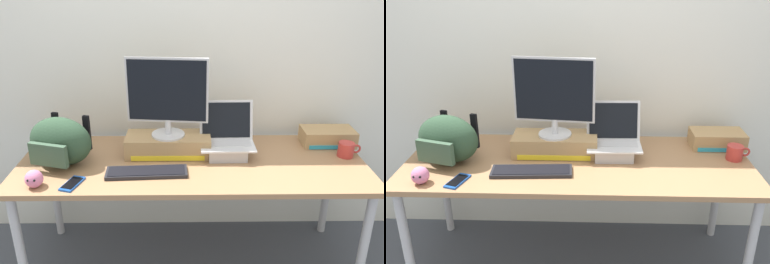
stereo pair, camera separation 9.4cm
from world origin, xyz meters
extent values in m
plane|color=#474C56|center=(0.00, 0.00, 0.00)|extent=(20.00, 20.00, 0.00)
cube|color=silver|center=(0.00, 0.47, 1.30)|extent=(7.00, 0.10, 2.60)
cube|color=#99704C|center=(0.00, 0.00, 0.70)|extent=(1.98, 0.74, 0.03)
cylinder|color=#B2B2B7|center=(-0.93, -0.31, 0.34)|extent=(0.05, 0.05, 0.69)
cylinder|color=#B2B2B7|center=(0.93, -0.31, 0.34)|extent=(0.05, 0.05, 0.69)
cylinder|color=#B2B2B7|center=(-0.93, 0.31, 0.34)|extent=(0.05, 0.05, 0.69)
cylinder|color=#B2B2B7|center=(0.93, 0.31, 0.34)|extent=(0.05, 0.05, 0.69)
cube|color=#A88456|center=(-0.14, 0.10, 0.78)|extent=(0.50, 0.21, 0.12)
cube|color=yellow|center=(-0.14, -0.01, 0.74)|extent=(0.42, 0.00, 0.03)
cylinder|color=silver|center=(-0.14, 0.10, 0.84)|extent=(0.19, 0.19, 0.01)
cylinder|color=silver|center=(-0.14, 0.10, 0.89)|extent=(0.04, 0.04, 0.09)
cube|color=silver|center=(-0.14, 0.10, 1.11)|extent=(0.47, 0.07, 0.37)
cube|color=black|center=(-0.14, 0.09, 1.11)|extent=(0.44, 0.05, 0.35)
cube|color=#ADADB2|center=(0.21, 0.07, 0.76)|extent=(0.22, 0.20, 0.07)
cube|color=silver|center=(0.21, 0.07, 0.80)|extent=(0.32, 0.24, 0.01)
cube|color=#B7B7BC|center=(0.21, 0.08, 0.80)|extent=(0.28, 0.13, 0.00)
cube|color=silver|center=(0.20, 0.15, 0.91)|extent=(0.32, 0.08, 0.23)
cube|color=black|center=(0.20, 0.14, 0.91)|extent=(0.28, 0.07, 0.20)
cube|color=black|center=(-0.25, -0.15, 0.73)|extent=(0.44, 0.15, 0.02)
cube|color=black|center=(-0.25, -0.15, 0.74)|extent=(0.42, 0.13, 0.00)
ellipsoid|color=#28422D|center=(-0.73, -0.02, 0.86)|extent=(0.41, 0.31, 0.28)
cube|color=#38513D|center=(-0.77, -0.14, 0.83)|extent=(0.22, 0.09, 0.12)
cube|color=black|center=(-0.79, 0.12, 0.87)|extent=(0.04, 0.03, 0.21)
cube|color=black|center=(-0.60, 0.06, 0.87)|extent=(0.04, 0.03, 0.21)
cylinder|color=#B2332D|center=(0.90, 0.05, 0.76)|extent=(0.09, 0.09, 0.09)
torus|color=#B2332D|center=(0.96, 0.05, 0.77)|extent=(0.06, 0.01, 0.06)
cube|color=#19479E|center=(-0.62, -0.26, 0.72)|extent=(0.11, 0.17, 0.01)
cube|color=black|center=(-0.62, -0.26, 0.73)|extent=(0.09, 0.13, 0.00)
sphere|color=#CC7099|center=(-0.80, -0.28, 0.77)|extent=(0.09, 0.09, 0.09)
sphere|color=black|center=(-0.82, -0.32, 0.78)|extent=(0.01, 0.01, 0.01)
sphere|color=black|center=(-0.79, -0.32, 0.78)|extent=(0.01, 0.01, 0.01)
cube|color=#A88456|center=(0.85, 0.23, 0.77)|extent=(0.32, 0.18, 0.10)
cube|color=#2899BC|center=(0.85, 0.14, 0.74)|extent=(0.27, 0.00, 0.02)
camera|label=1|loc=(-0.03, -2.08, 1.77)|focal=37.81mm
camera|label=2|loc=(0.07, -2.08, 1.77)|focal=37.81mm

